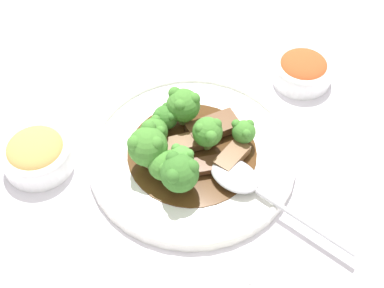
{
  "coord_description": "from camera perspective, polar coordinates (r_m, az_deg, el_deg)",
  "views": [
    {
      "loc": [
        0.16,
        0.43,
        0.62
      ],
      "look_at": [
        0.0,
        0.0,
        0.03
      ],
      "focal_mm": 50.0,
      "sensor_mm": 36.0,
      "label": 1
    }
  ],
  "objects": [
    {
      "name": "side_bowl_appetizer",
      "position": [
        0.77,
        -16.24,
        -0.97
      ],
      "size": [
        0.1,
        0.1,
        0.05
      ],
      "color": "white",
      "rests_on": "ground_plane"
    },
    {
      "name": "broccoli_floret_7",
      "position": [
        0.71,
        -1.22,
        -1.52
      ],
      "size": [
        0.04,
        0.04,
        0.04
      ],
      "color": "#7FA84C",
      "rests_on": "main_plate"
    },
    {
      "name": "broccoli_floret_5",
      "position": [
        0.75,
        5.55,
        1.33
      ],
      "size": [
        0.03,
        0.03,
        0.04
      ],
      "color": "#7FA84C",
      "rests_on": "main_plate"
    },
    {
      "name": "broccoli_floret_0",
      "position": [
        0.74,
        -4.06,
        1.38
      ],
      "size": [
        0.04,
        0.04,
        0.04
      ],
      "color": "#7FA84C",
      "rests_on": "main_plate"
    },
    {
      "name": "broccoli_floret_6",
      "position": [
        0.76,
        -2.86,
        2.89
      ],
      "size": [
        0.04,
        0.04,
        0.04
      ],
      "color": "#7FA84C",
      "rests_on": "main_plate"
    },
    {
      "name": "main_plate",
      "position": [
        0.76,
        -0.0,
        -1.12
      ],
      "size": [
        0.3,
        0.3,
        0.02
      ],
      "color": "white",
      "rests_on": "ground_plane"
    },
    {
      "name": "broccoli_floret_2",
      "position": [
        0.7,
        -3.08,
        -2.26
      ],
      "size": [
        0.04,
        0.04,
        0.05
      ],
      "color": "#7FA84C",
      "rests_on": "main_plate"
    },
    {
      "name": "broccoli_floret_3",
      "position": [
        0.71,
        -4.85,
        0.03
      ],
      "size": [
        0.05,
        0.05,
        0.06
      ],
      "color": "#8EB756",
      "rests_on": "main_plate"
    },
    {
      "name": "broccoli_floret_8",
      "position": [
        0.73,
        1.79,
        1.06
      ],
      "size": [
        0.04,
        0.04,
        0.05
      ],
      "color": "#8EB756",
      "rests_on": "main_plate"
    },
    {
      "name": "side_bowl_kimchi",
      "position": [
        0.87,
        11.72,
        7.79
      ],
      "size": [
        0.09,
        0.09,
        0.04
      ],
      "color": "white",
      "rests_on": "ground_plane"
    },
    {
      "name": "ground_plane",
      "position": [
        0.77,
        -0.0,
        -1.57
      ],
      "size": [
        4.0,
        4.0,
        0.0
      ],
      "primitive_type": "plane",
      "color": "silver"
    },
    {
      "name": "serving_spoon",
      "position": [
        0.72,
        5.44,
        -3.91
      ],
      "size": [
        0.14,
        0.2,
        0.01
      ],
      "color": "#B7B7BC",
      "rests_on": "main_plate"
    },
    {
      "name": "beef_strip_0",
      "position": [
        0.75,
        -1.16,
        -0.04
      ],
      "size": [
        0.07,
        0.03,
        0.01
      ],
      "color": "brown",
      "rests_on": "main_plate"
    },
    {
      "name": "broccoli_floret_1",
      "position": [
        0.76,
        -0.94,
        4.19
      ],
      "size": [
        0.05,
        0.05,
        0.06
      ],
      "color": "#8EB756",
      "rests_on": "main_plate"
    },
    {
      "name": "beef_strip_1",
      "position": [
        0.74,
        4.27,
        -1.39
      ],
      "size": [
        0.06,
        0.05,
        0.01
      ],
      "color": "brown",
      "rests_on": "main_plate"
    },
    {
      "name": "beef_strip_2",
      "position": [
        0.73,
        1.52,
        -2.28
      ],
      "size": [
        0.06,
        0.03,
        0.01
      ],
      "color": "#56331E",
      "rests_on": "main_plate"
    },
    {
      "name": "broccoli_floret_4",
      "position": [
        0.69,
        -1.34,
        -3.09
      ],
      "size": [
        0.05,
        0.05,
        0.06
      ],
      "color": "#7FA84C",
      "rests_on": "main_plate"
    },
    {
      "name": "beef_strip_3",
      "position": [
        0.77,
        2.26,
        1.81
      ],
      "size": [
        0.08,
        0.04,
        0.01
      ],
      "color": "brown",
      "rests_on": "main_plate"
    }
  ]
}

